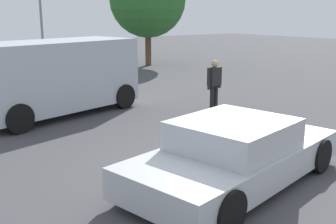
{
  "coord_description": "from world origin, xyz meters",
  "views": [
    {
      "loc": [
        -5.01,
        -4.95,
        2.92
      ],
      "look_at": [
        -0.05,
        1.79,
        0.9
      ],
      "focal_mm": 43.74,
      "sensor_mm": 36.0,
      "label": 1
    }
  ],
  "objects": [
    {
      "name": "ground_plane",
      "position": [
        0.0,
        0.0,
        0.0
      ],
      "size": [
        80.0,
        80.0,
        0.0
      ],
      "primitive_type": "plane",
      "color": "#424244"
    },
    {
      "name": "sedan_foreground",
      "position": [
        -0.08,
        -0.21,
        0.54
      ],
      "size": [
        4.69,
        2.67,
        1.17
      ],
      "rotation": [
        0.0,
        0.0,
        0.19
      ],
      "color": "#B7BABF",
      "rests_on": "ground_plane"
    },
    {
      "name": "van_white",
      "position": [
        -0.63,
        6.53,
        1.17
      ],
      "size": [
        5.17,
        3.13,
        2.16
      ],
      "rotation": [
        0.0,
        0.0,
        0.24
      ],
      "color": "#B2B7C1",
      "rests_on": "ground_plane"
    },
    {
      "name": "pedestrian",
      "position": [
        3.41,
        4.12,
        0.92
      ],
      "size": [
        0.57,
        0.28,
        1.56
      ],
      "rotation": [
        0.0,
        0.0,
        4.81
      ],
      "color": "black",
      "rests_on": "ground_plane"
    }
  ]
}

